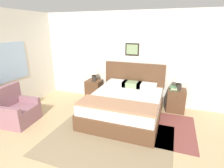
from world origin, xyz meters
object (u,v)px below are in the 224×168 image
(armchair, at_px, (17,111))
(nightstand_by_door, at_px, (176,100))
(nightstand_near_window, at_px, (94,90))
(table_lamp_by_door, at_px, (180,78))
(table_lamp_near_window, at_px, (94,70))
(bed, at_px, (125,105))

(armchair, distance_m, nightstand_by_door, 3.98)
(nightstand_near_window, xyz_separation_m, table_lamp_by_door, (2.42, -0.03, 0.64))
(nightstand_near_window, distance_m, table_lamp_by_door, 2.51)
(nightstand_near_window, relative_size, table_lamp_by_door, 1.26)
(table_lamp_near_window, distance_m, table_lamp_by_door, 2.41)
(armchair, distance_m, table_lamp_near_window, 2.27)
(nightstand_by_door, bearing_deg, bed, -147.64)
(nightstand_near_window, bearing_deg, armchair, -119.61)
(nightstand_near_window, bearing_deg, table_lamp_by_door, -0.61)
(table_lamp_near_window, xyz_separation_m, table_lamp_by_door, (2.41, 0.00, 0.00))
(armchair, xyz_separation_m, table_lamp_by_door, (3.51, 1.88, 0.65))
(nightstand_near_window, xyz_separation_m, nightstand_by_door, (2.41, 0.00, 0.00))
(nightstand_near_window, bearing_deg, bed, -32.36)
(table_lamp_by_door, bearing_deg, nightstand_near_window, 179.39)
(armchair, bearing_deg, nightstand_by_door, 113.33)
(armchair, bearing_deg, table_lamp_by_door, 112.91)
(nightstand_near_window, distance_m, nightstand_by_door, 2.41)
(nightstand_near_window, distance_m, table_lamp_near_window, 0.64)
(armchair, distance_m, nightstand_near_window, 2.19)
(armchair, distance_m, table_lamp_by_door, 4.03)
(table_lamp_by_door, bearing_deg, table_lamp_near_window, 180.00)
(bed, distance_m, nightstand_by_door, 1.43)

